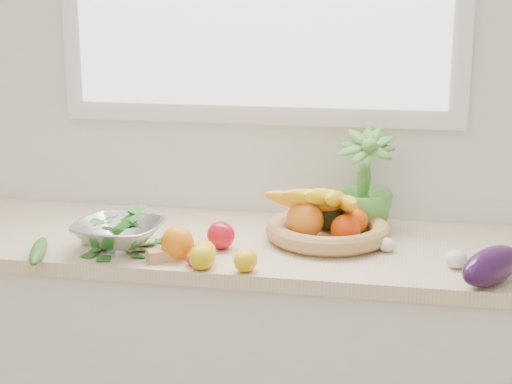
% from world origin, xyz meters
% --- Properties ---
extents(back_wall, '(4.50, 0.02, 2.70)m').
position_xyz_m(back_wall, '(0.00, 2.25, 1.35)').
color(back_wall, white).
rests_on(back_wall, ground).
extents(counter_cabinet, '(2.20, 0.58, 0.86)m').
position_xyz_m(counter_cabinet, '(0.00, 1.95, 0.43)').
color(counter_cabinet, silver).
rests_on(counter_cabinet, ground).
extents(countertop, '(2.24, 0.62, 0.04)m').
position_xyz_m(countertop, '(0.00, 1.95, 0.88)').
color(countertop, beige).
rests_on(countertop, counter_cabinet).
extents(orange_loose, '(0.10, 0.10, 0.09)m').
position_xyz_m(orange_loose, '(-0.13, 1.74, 0.95)').
color(orange_loose, orange).
rests_on(orange_loose, countertop).
extents(lemon_a, '(0.07, 0.09, 0.06)m').
position_xyz_m(lemon_a, '(0.07, 1.67, 0.93)').
color(lemon_a, '#E5B50C').
rests_on(lemon_a, countertop).
extents(lemon_b, '(0.08, 0.10, 0.07)m').
position_xyz_m(lemon_b, '(-0.04, 1.67, 0.93)').
color(lemon_b, '#DDB80C').
rests_on(lemon_b, countertop).
extents(lemon_c, '(0.09, 0.10, 0.07)m').
position_xyz_m(lemon_c, '(-0.05, 1.71, 0.93)').
color(lemon_c, gold).
rests_on(lemon_c, countertop).
extents(apple, '(0.09, 0.09, 0.08)m').
position_xyz_m(apple, '(-0.03, 1.84, 0.94)').
color(apple, red).
rests_on(apple, countertop).
extents(ginger, '(0.11, 0.10, 0.03)m').
position_xyz_m(ginger, '(-0.16, 1.72, 0.92)').
color(ginger, tan).
rests_on(ginger, countertop).
extents(garlic_a, '(0.05, 0.05, 0.04)m').
position_xyz_m(garlic_a, '(0.43, 1.91, 0.92)').
color(garlic_a, silver).
rests_on(garlic_a, countertop).
extents(garlic_b, '(0.05, 0.05, 0.04)m').
position_xyz_m(garlic_b, '(0.38, 1.96, 0.92)').
color(garlic_b, white).
rests_on(garlic_b, countertop).
extents(garlic_c, '(0.07, 0.07, 0.05)m').
position_xyz_m(garlic_c, '(0.61, 1.81, 0.92)').
color(garlic_c, white).
rests_on(garlic_c, countertop).
extents(eggplant, '(0.21, 0.24, 0.09)m').
position_xyz_m(eggplant, '(0.69, 1.70, 0.95)').
color(eggplant, '#2B0F38').
rests_on(eggplant, countertop).
extents(cucumber, '(0.11, 0.22, 0.04)m').
position_xyz_m(cucumber, '(-0.51, 1.67, 0.92)').
color(cucumber, '#2B5D1B').
rests_on(cucumber, countertop).
extents(radish, '(0.04, 0.04, 0.03)m').
position_xyz_m(radish, '(-0.08, 1.69, 0.92)').
color(radish, red).
rests_on(radish, countertop).
extents(potted_herb, '(0.19, 0.19, 0.32)m').
position_xyz_m(potted_herb, '(0.35, 2.11, 1.05)').
color(potted_herb, '#4F9837').
rests_on(potted_herb, countertop).
extents(fruit_basket, '(0.49, 0.49, 0.19)m').
position_xyz_m(fruit_basket, '(0.25, 1.98, 0.95)').
color(fruit_basket, '#B87F52').
rests_on(fruit_basket, countertop).
extents(colander_with_spinach, '(0.26, 0.26, 0.13)m').
position_xyz_m(colander_with_spinach, '(-0.32, 1.78, 0.96)').
color(colander_with_spinach, white).
rests_on(colander_with_spinach, countertop).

